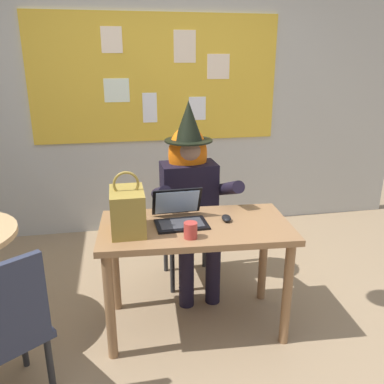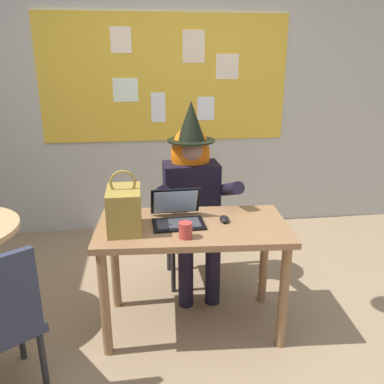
{
  "view_description": "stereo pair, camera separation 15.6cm",
  "coord_description": "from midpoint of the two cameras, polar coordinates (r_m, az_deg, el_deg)",
  "views": [
    {
      "loc": [
        -0.42,
        -2.14,
        1.74
      ],
      "look_at": [
        0.07,
        0.44,
        0.86
      ],
      "focal_mm": 37.29,
      "sensor_mm": 36.0,
      "label": 1
    },
    {
      "loc": [
        -0.27,
        -2.16,
        1.74
      ],
      "look_at": [
        0.07,
        0.44,
        0.86
      ],
      "focal_mm": 37.29,
      "sensor_mm": 36.0,
      "label": 2
    }
  ],
  "objects": [
    {
      "name": "ground_plane",
      "position": [
        2.79,
        -1.46,
        -20.06
      ],
      "size": [
        24.0,
        24.0,
        0.0
      ],
      "primitive_type": "plane",
      "color": "#937A5B"
    },
    {
      "name": "person_costumed",
      "position": [
        3.03,
        -1.7,
        0.49
      ],
      "size": [
        0.6,
        0.65,
        1.45
      ],
      "rotation": [
        0.0,
        0.0,
        -1.54
      ],
      "color": "black",
      "rests_on": "ground"
    },
    {
      "name": "chair_at_desk",
      "position": [
        3.24,
        -2.08,
        -3.66
      ],
      "size": [
        0.43,
        0.43,
        0.91
      ],
      "rotation": [
        0.0,
        0.0,
        -1.54
      ],
      "color": "#4C1E19",
      "rests_on": "ground"
    },
    {
      "name": "chair_spare_by_window",
      "position": [
        2.29,
        -27.36,
        -16.96
      ],
      "size": [
        0.58,
        0.58,
        0.88
      ],
      "rotation": [
        0.0,
        0.0,
        2.18
      ],
      "color": "#2D3347",
      "rests_on": "ground"
    },
    {
      "name": "desk_main",
      "position": [
        2.57,
        -1.26,
        -7.0
      ],
      "size": [
        1.24,
        0.7,
        0.74
      ],
      "rotation": [
        0.0,
        0.0,
        -0.07
      ],
      "color": "#8E6642",
      "rests_on": "ground"
    },
    {
      "name": "coffee_mug",
      "position": [
        2.33,
        -2.13,
        -5.51
      ],
      "size": [
        0.08,
        0.08,
        0.09
      ],
      "primitive_type": "cylinder",
      "color": "#B23833",
      "rests_on": "desk_main"
    },
    {
      "name": "computer_mouse",
      "position": [
        2.58,
        3.22,
        -3.77
      ],
      "size": [
        0.07,
        0.11,
        0.03
      ],
      "primitive_type": "ellipsoid",
      "rotation": [
        0.0,
        0.0,
        -0.1
      ],
      "color": "black",
      "rests_on": "desk_main"
    },
    {
      "name": "laptop",
      "position": [
        2.55,
        -3.53,
        -3.37
      ],
      "size": [
        0.33,
        0.31,
        0.21
      ],
      "rotation": [
        0.0,
        0.0,
        0.03
      ],
      "color": "black",
      "rests_on": "desk_main"
    },
    {
      "name": "wall_back_bulletin",
      "position": [
        4.09,
        -6.13,
        12.88
      ],
      "size": [
        5.33,
        1.95,
        2.65
      ],
      "color": "#B2B2AD",
      "rests_on": "ground"
    },
    {
      "name": "handbag",
      "position": [
        2.43,
        -11.03,
        -2.63
      ],
      "size": [
        0.2,
        0.3,
        0.38
      ],
      "rotation": [
        0.0,
        0.0,
        0.18
      ],
      "color": "olive",
      "rests_on": "desk_main"
    }
  ]
}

